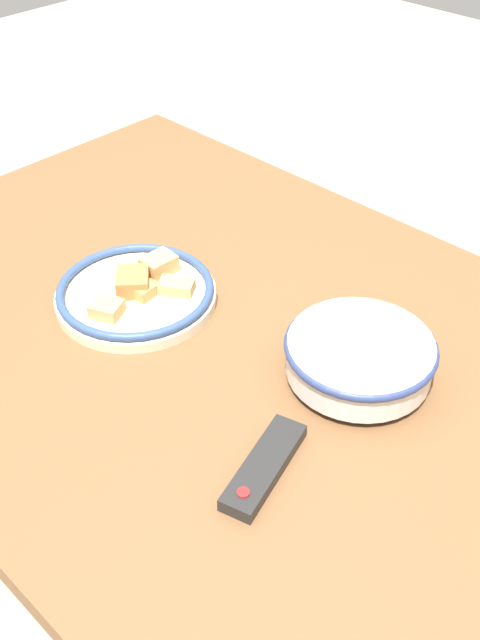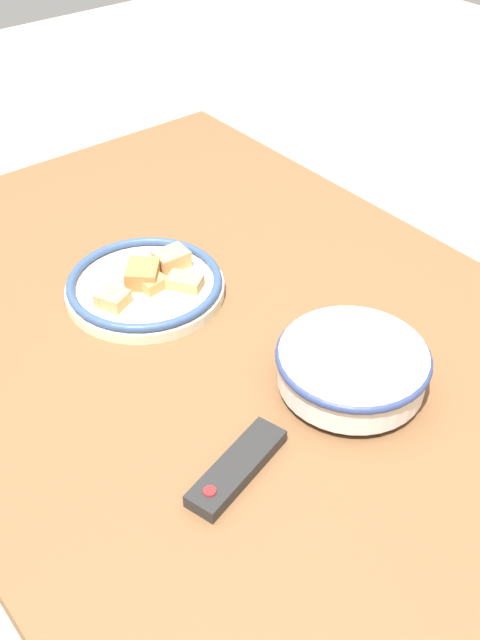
% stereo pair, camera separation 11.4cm
% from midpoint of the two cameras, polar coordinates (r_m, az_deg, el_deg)
% --- Properties ---
extents(ground_plane, '(8.00, 8.00, 0.00)m').
position_cam_midpoint_polar(ground_plane, '(1.76, -1.45, -21.81)').
color(ground_plane, '#B7A88E').
extents(dining_table, '(1.52, 0.94, 0.78)m').
position_cam_midpoint_polar(dining_table, '(1.20, -1.98, -5.34)').
color(dining_table, brown).
rests_on(dining_table, ground_plane).
extents(noodle_bowl, '(0.22, 0.22, 0.07)m').
position_cam_midpoint_polar(noodle_bowl, '(1.07, 6.11, -2.91)').
color(noodle_bowl, silver).
rests_on(noodle_bowl, dining_table).
extents(food_plate, '(0.26, 0.26, 0.05)m').
position_cam_midpoint_polar(food_plate, '(1.24, -10.53, 1.97)').
color(food_plate, beige).
rests_on(food_plate, dining_table).
extents(tv_remote, '(0.09, 0.17, 0.02)m').
position_cam_midpoint_polar(tv_remote, '(0.97, -1.58, -11.26)').
color(tv_remote, black).
rests_on(tv_remote, dining_table).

